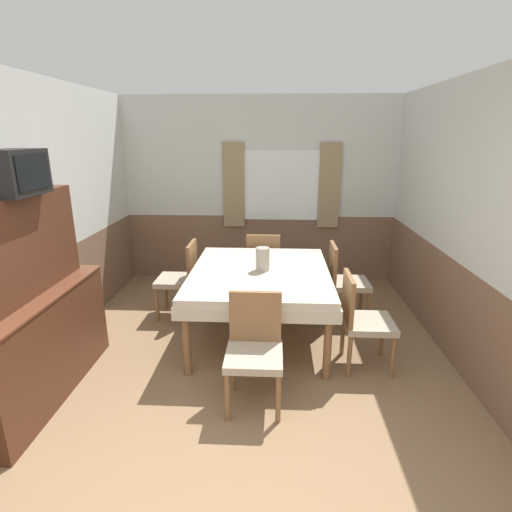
{
  "coord_description": "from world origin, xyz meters",
  "views": [
    {
      "loc": [
        0.24,
        -1.48,
        2.08
      ],
      "look_at": [
        0.04,
        2.36,
        0.9
      ],
      "focal_mm": 28.0,
      "sensor_mm": 36.0,
      "label": 1
    }
  ],
  "objects_px": {
    "chair_right_near": "(362,318)",
    "vase": "(263,259)",
    "chair_head_window": "(263,263)",
    "tv": "(14,173)",
    "dining_table": "(260,279)",
    "chair_left_far": "(182,276)",
    "sideboard": "(31,317)",
    "chair_right_far": "(344,279)",
    "chair_head_near": "(254,346)"
  },
  "relations": [
    {
      "from": "chair_right_near",
      "to": "chair_head_near",
      "type": "bearing_deg",
      "value": -59.52
    },
    {
      "from": "tv",
      "to": "chair_right_far",
      "type": "bearing_deg",
      "value": 29.48
    },
    {
      "from": "dining_table",
      "to": "chair_right_near",
      "type": "relative_size",
      "value": 1.87
    },
    {
      "from": "chair_right_far",
      "to": "tv",
      "type": "height_order",
      "value": "tv"
    },
    {
      "from": "chair_head_window",
      "to": "tv",
      "type": "bearing_deg",
      "value": -130.03
    },
    {
      "from": "chair_left_far",
      "to": "tv",
      "type": "bearing_deg",
      "value": 152.28
    },
    {
      "from": "sideboard",
      "to": "chair_left_far",
      "type": "bearing_deg",
      "value": 61.97
    },
    {
      "from": "chair_right_far",
      "to": "chair_right_near",
      "type": "relative_size",
      "value": 1.0
    },
    {
      "from": "sideboard",
      "to": "tv",
      "type": "relative_size",
      "value": 3.48
    },
    {
      "from": "chair_right_far",
      "to": "chair_right_near",
      "type": "height_order",
      "value": "same"
    },
    {
      "from": "chair_right_near",
      "to": "tv",
      "type": "distance_m",
      "value": 3.03
    },
    {
      "from": "chair_right_far",
      "to": "sideboard",
      "type": "relative_size",
      "value": 0.54
    },
    {
      "from": "chair_right_near",
      "to": "vase",
      "type": "relative_size",
      "value": 3.78
    },
    {
      "from": "chair_right_far",
      "to": "sideboard",
      "type": "xyz_separation_m",
      "value": [
        -2.72,
        -1.57,
        0.2
      ]
    },
    {
      "from": "sideboard",
      "to": "vase",
      "type": "relative_size",
      "value": 6.99
    },
    {
      "from": "dining_table",
      "to": "tv",
      "type": "relative_size",
      "value": 3.51
    },
    {
      "from": "chair_right_far",
      "to": "chair_left_far",
      "type": "height_order",
      "value": "same"
    },
    {
      "from": "chair_left_far",
      "to": "sideboard",
      "type": "relative_size",
      "value": 0.54
    },
    {
      "from": "tv",
      "to": "chair_left_far",
      "type": "bearing_deg",
      "value": 62.28
    },
    {
      "from": "chair_head_near",
      "to": "sideboard",
      "type": "bearing_deg",
      "value": -0.1
    },
    {
      "from": "sideboard",
      "to": "chair_right_far",
      "type": "bearing_deg",
      "value": 29.97
    },
    {
      "from": "chair_right_near",
      "to": "tv",
      "type": "height_order",
      "value": "tv"
    },
    {
      "from": "chair_left_far",
      "to": "chair_head_near",
      "type": "bearing_deg",
      "value": -149.05
    },
    {
      "from": "chair_right_near",
      "to": "tv",
      "type": "relative_size",
      "value": 1.88
    },
    {
      "from": "dining_table",
      "to": "vase",
      "type": "height_order",
      "value": "vase"
    },
    {
      "from": "chair_head_near",
      "to": "tv",
      "type": "height_order",
      "value": "tv"
    },
    {
      "from": "chair_head_near",
      "to": "sideboard",
      "type": "height_order",
      "value": "sideboard"
    },
    {
      "from": "dining_table",
      "to": "vase",
      "type": "bearing_deg",
      "value": 8.62
    },
    {
      "from": "chair_right_far",
      "to": "dining_table",
      "type": "bearing_deg",
      "value": -61.65
    },
    {
      "from": "chair_right_far",
      "to": "chair_left_far",
      "type": "distance_m",
      "value": 1.89
    },
    {
      "from": "tv",
      "to": "dining_table",
      "type": "bearing_deg",
      "value": 30.08
    },
    {
      "from": "dining_table",
      "to": "vase",
      "type": "relative_size",
      "value": 7.05
    },
    {
      "from": "tv",
      "to": "vase",
      "type": "relative_size",
      "value": 2.01
    },
    {
      "from": "chair_head_window",
      "to": "chair_left_far",
      "type": "xyz_separation_m",
      "value": [
        -0.94,
        -0.55,
        0.0
      ]
    },
    {
      "from": "chair_right_near",
      "to": "chair_left_far",
      "type": "height_order",
      "value": "same"
    },
    {
      "from": "chair_right_far",
      "to": "vase",
      "type": "relative_size",
      "value": 3.78
    },
    {
      "from": "chair_head_window",
      "to": "vase",
      "type": "bearing_deg",
      "value": -88.65
    },
    {
      "from": "dining_table",
      "to": "chair_left_far",
      "type": "distance_m",
      "value": 1.08
    },
    {
      "from": "chair_left_far",
      "to": "chair_head_window",
      "type": "bearing_deg",
      "value": -59.52
    },
    {
      "from": "chair_right_near",
      "to": "vase",
      "type": "height_order",
      "value": "vase"
    },
    {
      "from": "chair_head_near",
      "to": "chair_left_far",
      "type": "xyz_separation_m",
      "value": [
        -0.94,
        1.57,
        0.0
      ]
    },
    {
      "from": "chair_head_window",
      "to": "chair_left_far",
      "type": "distance_m",
      "value": 1.09
    },
    {
      "from": "dining_table",
      "to": "chair_right_near",
      "type": "xyz_separation_m",
      "value": [
        0.94,
        -0.51,
        -0.16
      ]
    },
    {
      "from": "chair_head_window",
      "to": "chair_left_far",
      "type": "height_order",
      "value": "same"
    },
    {
      "from": "tv",
      "to": "chair_right_near",
      "type": "bearing_deg",
      "value": 10.54
    },
    {
      "from": "chair_right_near",
      "to": "chair_left_far",
      "type": "xyz_separation_m",
      "value": [
        -1.89,
        1.02,
        0.0
      ]
    },
    {
      "from": "chair_left_far",
      "to": "tv",
      "type": "xyz_separation_m",
      "value": [
        -0.8,
        -1.52,
        1.33
      ]
    },
    {
      "from": "dining_table",
      "to": "chair_right_near",
      "type": "distance_m",
      "value": 1.08
    },
    {
      "from": "chair_right_far",
      "to": "chair_right_near",
      "type": "bearing_deg",
      "value": 0.0
    },
    {
      "from": "dining_table",
      "to": "tv",
      "type": "distance_m",
      "value": 2.32
    }
  ]
}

